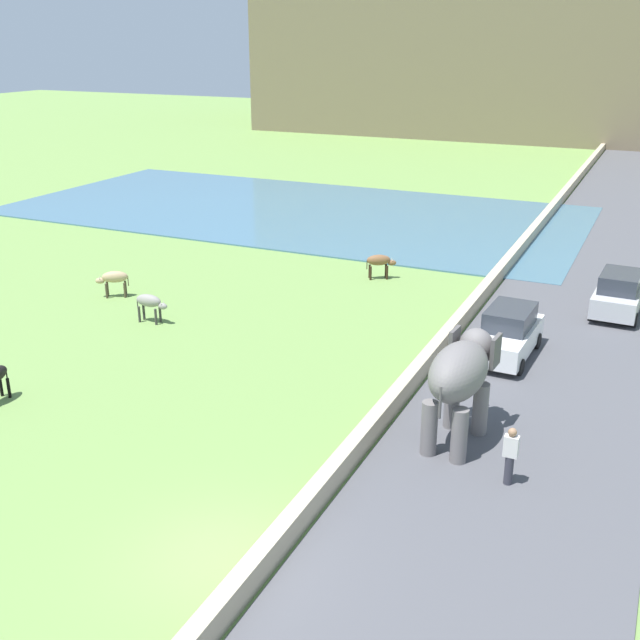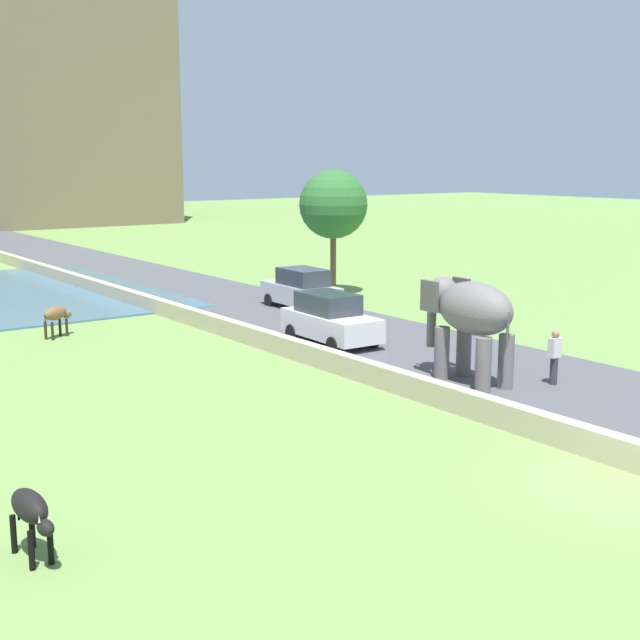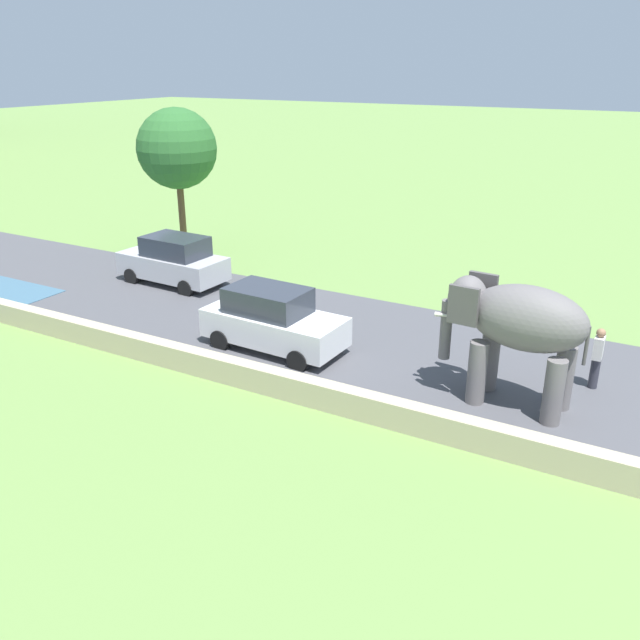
# 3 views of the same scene
# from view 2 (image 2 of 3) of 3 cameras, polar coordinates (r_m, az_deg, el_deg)

# --- Properties ---
(ground_plane) EXTENTS (220.00, 220.00, 0.00)m
(ground_plane) POSITION_cam_2_polar(r_m,az_deg,el_deg) (18.00, 18.68, -10.52)
(ground_plane) COLOR #6B8E47
(road_surface) EXTENTS (7.00, 120.00, 0.06)m
(road_surface) POSITION_cam_2_polar(r_m,az_deg,el_deg) (35.59, -3.35, 0.48)
(road_surface) COLOR #4C4C51
(road_surface) RESTS_ON ground
(barrier_wall) EXTENTS (0.40, 110.00, 0.64)m
(barrier_wall) POSITION_cam_2_polar(r_m,az_deg,el_deg) (31.93, -7.14, -0.24)
(barrier_wall) COLOR tan
(barrier_wall) RESTS_ON ground
(elephant) EXTENTS (1.60, 3.52, 2.99)m
(elephant) POSITION_cam_2_polar(r_m,az_deg,el_deg) (24.42, 9.99, 0.39)
(elephant) COLOR slate
(elephant) RESTS_ON ground
(person_beside_elephant) EXTENTS (0.36, 0.22, 1.63)m
(person_beside_elephant) POSITION_cam_2_polar(r_m,az_deg,el_deg) (24.90, 15.48, -2.38)
(person_beside_elephant) COLOR #33333D
(person_beside_elephant) RESTS_ON ground
(car_white) EXTENTS (1.93, 4.07, 1.80)m
(car_white) POSITION_cam_2_polar(r_m,az_deg,el_deg) (29.47, 0.69, 0.06)
(car_white) COLOR white
(car_white) RESTS_ON ground
(car_silver) EXTENTS (1.92, 4.07, 1.80)m
(car_silver) POSITION_cam_2_polar(r_m,az_deg,el_deg) (36.29, -1.26, 2.08)
(car_silver) COLOR #B7B7BC
(car_silver) RESTS_ON ground
(cow_black) EXTENTS (0.51, 1.40, 1.15)m
(cow_black) POSITION_cam_2_polar(r_m,az_deg,el_deg) (14.62, -18.85, -12.03)
(cow_black) COLOR black
(cow_black) RESTS_ON ground
(cow_brown) EXTENTS (1.36, 1.00, 1.15)m
(cow_brown) POSITION_cam_2_polar(r_m,az_deg,el_deg) (32.07, -17.29, 0.34)
(cow_brown) COLOR brown
(cow_brown) RESTS_ON ground
(tree_near) EXTENTS (3.24, 3.24, 5.90)m
(tree_near) POSITION_cam_2_polar(r_m,az_deg,el_deg) (40.25, 0.90, 7.75)
(tree_near) COLOR brown
(tree_near) RESTS_ON ground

